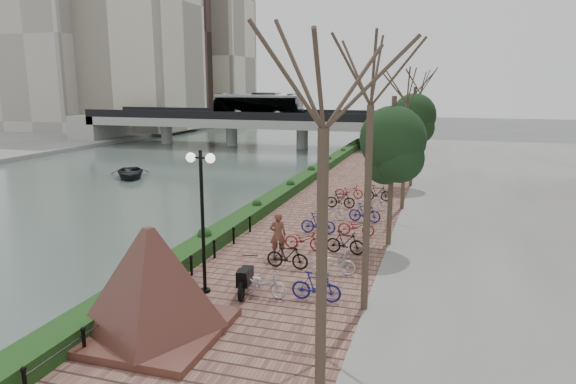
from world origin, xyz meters
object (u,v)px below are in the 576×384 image
at_px(lamppost, 202,191).
at_px(pedestrian, 278,235).
at_px(granite_monument, 151,281).
at_px(motorcycle, 246,277).
at_px(boat, 130,172).

xyz_separation_m(lamppost, pedestrian, (1.25, 4.21, -2.59)).
height_order(granite_monument, pedestrian, granite_monument).
bearing_deg(pedestrian, granite_monument, 63.66).
distance_m(lamppost, motorcycle, 3.29).
bearing_deg(motorcycle, granite_monument, -121.52).
height_order(granite_monument, boat, granite_monument).
xyz_separation_m(granite_monument, motorcycle, (1.39, 3.56, -1.04)).
bearing_deg(granite_monument, pedestrian, 80.04).
distance_m(lamppost, pedestrian, 5.10).
bearing_deg(pedestrian, boat, -58.47).
distance_m(granite_monument, motorcycle, 3.97).
height_order(motorcycle, boat, motorcycle).
relative_size(granite_monument, pedestrian, 2.89).
xyz_separation_m(motorcycle, pedestrian, (-0.10, 3.82, 0.38)).
height_order(lamppost, motorcycle, lamppost).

